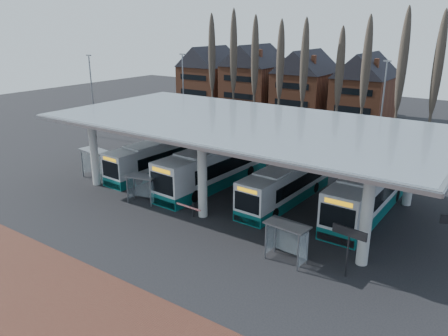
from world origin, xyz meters
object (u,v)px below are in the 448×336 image
Objects in this scene: bus_0 at (159,157)px; bus_2 at (286,184)px; shelter_2 at (288,234)px; bus_3 at (369,192)px; shelter_0 at (96,157)px; shelter_1 at (143,183)px; bus_1 at (215,167)px.

bus_0 reaches higher than bus_2.
bus_3 is at bearing 85.01° from shelter_2.
bus_3 is at bearing 15.74° from bus_2.
bus_2 reaches higher than shelter_0.
shelter_1 is at bearing -151.20° from bus_3.
bus_2 reaches higher than shelter_2.
bus_1 is at bearing 57.55° from shelter_1.
bus_1 is at bearing 33.72° from shelter_0.
bus_1 is 1.04× the size of bus_3.
shelter_2 is (-1.76, -9.89, 0.15)m from bus_3.
shelter_2 is at bearing -60.16° from bus_2.
bus_1 reaches higher than shelter_2.
bus_1 is 1.16× the size of bus_2.
bus_0 is at bearing -174.93° from bus_1.
bus_0 is at bearing 161.16° from shelter_2.
bus_0 reaches higher than shelter_0.
bus_1 is 11.14m from shelter_0.
bus_1 is at bearing 149.31° from shelter_2.
bus_2 is 0.90× the size of bus_3.
bus_1 is 14.00m from shelter_2.
bus_2 is 11.52m from shelter_1.
shelter_0 is at bearing -163.62° from bus_3.
shelter_2 is at bearing -0.93° from shelter_0.
bus_0 is 19.53m from shelter_2.
bus_2 is at bearing 4.94° from bus_0.
bus_3 is (13.12, 1.70, -0.05)m from bus_1.
bus_3 reaches higher than bus_0.
bus_2 is at bearing -165.87° from bus_3.
bus_0 reaches higher than shelter_2.
shelter_0 is at bearing 154.29° from shelter_1.
bus_3 reaches higher than shelter_0.
bus_0 is 0.88× the size of bus_1.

